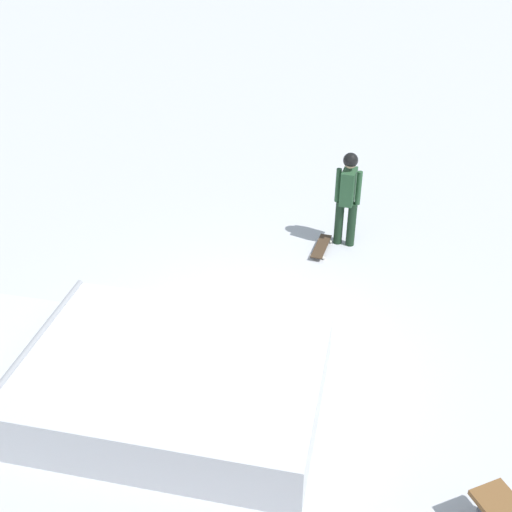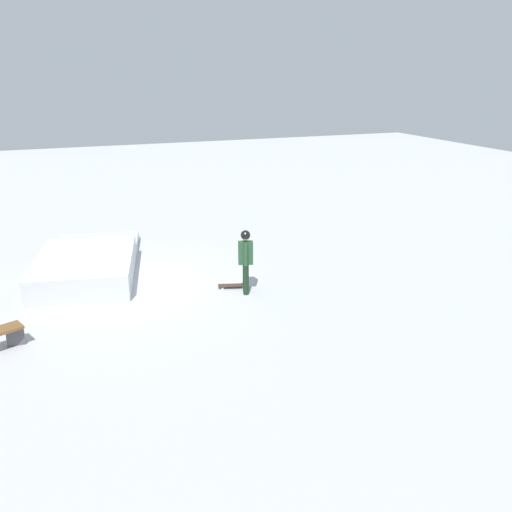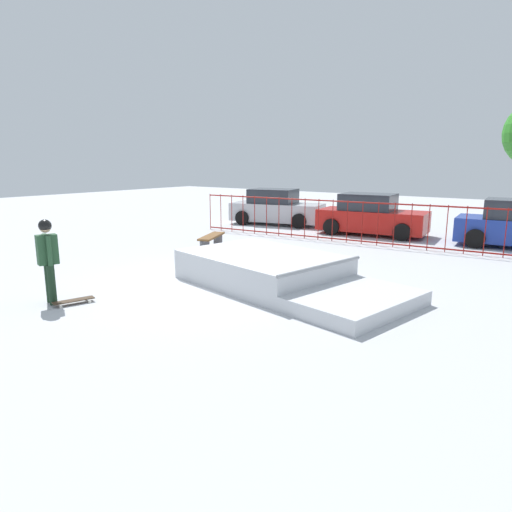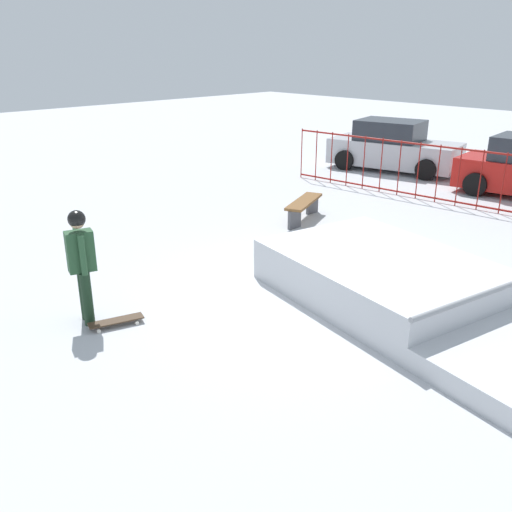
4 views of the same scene
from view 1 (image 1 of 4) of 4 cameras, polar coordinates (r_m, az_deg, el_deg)
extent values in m
plane|color=#B7BABF|center=(9.05, -0.16, -7.94)|extent=(60.00, 60.00, 0.00)
cube|color=silver|center=(8.05, -7.38, -11.17)|extent=(4.04, 3.25, 0.70)
cylinder|color=gray|center=(8.50, -19.21, -7.17)|extent=(0.59, 2.57, 0.08)
cylinder|color=black|center=(11.18, 7.44, 3.00)|extent=(0.15, 0.15, 0.82)
cylinder|color=black|center=(11.15, 8.55, 2.82)|extent=(0.15, 0.15, 0.82)
cube|color=#264C2D|center=(10.83, 8.28, 6.17)|extent=(0.32, 0.43, 0.60)
cylinder|color=#264C2D|center=(10.86, 7.37, 6.31)|extent=(0.09, 0.09, 0.60)
cylinder|color=#264C2D|center=(10.81, 9.19, 6.03)|extent=(0.09, 0.09, 0.60)
sphere|color=tan|center=(10.64, 8.47, 8.34)|extent=(0.22, 0.22, 0.22)
sphere|color=black|center=(10.63, 8.48, 8.49)|extent=(0.25, 0.25, 0.25)
cube|color=#3F2D1E|center=(11.09, 5.87, 0.89)|extent=(0.43, 0.82, 0.02)
cylinder|color=silver|center=(11.38, 5.61, 1.46)|extent=(0.05, 0.06, 0.06)
cylinder|color=silver|center=(11.34, 6.74, 1.27)|extent=(0.05, 0.06, 0.06)
cylinder|color=silver|center=(10.91, 4.94, 0.02)|extent=(0.05, 0.06, 0.06)
cylinder|color=silver|center=(10.87, 6.11, -0.19)|extent=(0.05, 0.06, 0.06)
cube|color=#4C4C51|center=(7.35, 20.18, -20.77)|extent=(0.08, 0.36, 0.42)
camera|label=2|loc=(14.43, 71.51, 9.86)|focal=36.52mm
camera|label=3|loc=(16.27, -26.92, 18.65)|focal=31.70mm
camera|label=4|loc=(14.30, -24.39, 21.98)|focal=38.91mm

